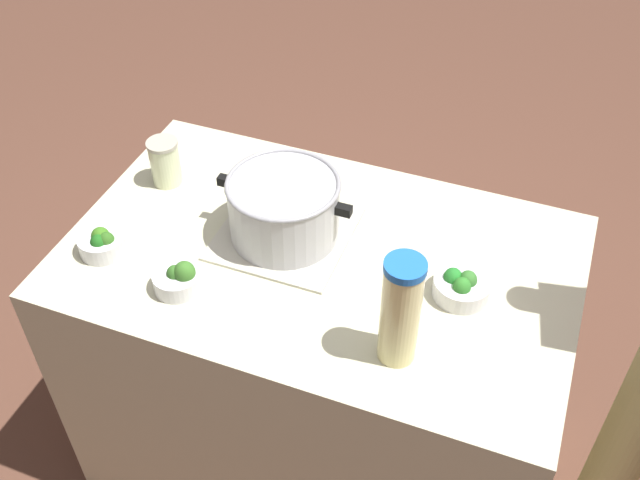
{
  "coord_description": "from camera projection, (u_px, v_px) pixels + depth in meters",
  "views": [
    {
      "loc": [
        0.48,
        -1.25,
        2.2
      ],
      "look_at": [
        0.0,
        0.0,
        0.94
      ],
      "focal_mm": 41.82,
      "sensor_mm": 36.0,
      "label": 1
    }
  ],
  "objects": [
    {
      "name": "cooking_pot",
      "position": [
        284.0,
        207.0,
        1.86
      ],
      "size": [
        0.36,
        0.29,
        0.17
      ],
      "color": "#B7B7BC",
      "rests_on": "dish_cloth"
    },
    {
      "name": "broccoli_bowl_center",
      "position": [
        102.0,
        242.0,
        1.86
      ],
      "size": [
        0.12,
        0.12,
        0.07
      ],
      "color": "silver",
      "rests_on": "counter_slab"
    },
    {
      "name": "lemonade_pitcher",
      "position": [
        401.0,
        311.0,
        1.55
      ],
      "size": [
        0.09,
        0.09,
        0.28
      ],
      "color": "beige",
      "rests_on": "counter_slab"
    },
    {
      "name": "broccoli_bowl_front",
      "position": [
        461.0,
        286.0,
        1.75
      ],
      "size": [
        0.14,
        0.14,
        0.08
      ],
      "color": "silver",
      "rests_on": "counter_slab"
    },
    {
      "name": "mason_jar",
      "position": [
        165.0,
        162.0,
        2.04
      ],
      "size": [
        0.09,
        0.09,
        0.13
      ],
      "color": "beige",
      "rests_on": "counter_slab"
    },
    {
      "name": "broccoli_bowl_back",
      "position": [
        178.0,
        278.0,
        1.77
      ],
      "size": [
        0.11,
        0.11,
        0.08
      ],
      "color": "silver",
      "rests_on": "counter_slab"
    },
    {
      "name": "counter_slab",
      "position": [
        320.0,
        364.0,
        2.18
      ],
      "size": [
        1.28,
        0.79,
        0.89
      ],
      "primitive_type": "cube",
      "color": "beige",
      "rests_on": "ground_plane"
    },
    {
      "name": "dish_cloth",
      "position": [
        285.0,
        233.0,
        1.92
      ],
      "size": [
        0.33,
        0.33,
        0.01
      ],
      "primitive_type": "cube",
      "color": "beige",
      "rests_on": "counter_slab"
    },
    {
      "name": "ground_plane",
      "position": [
        320.0,
        446.0,
        2.48
      ],
      "size": [
        8.0,
        8.0,
        0.0
      ],
      "primitive_type": "plane",
      "color": "brown"
    }
  ]
}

